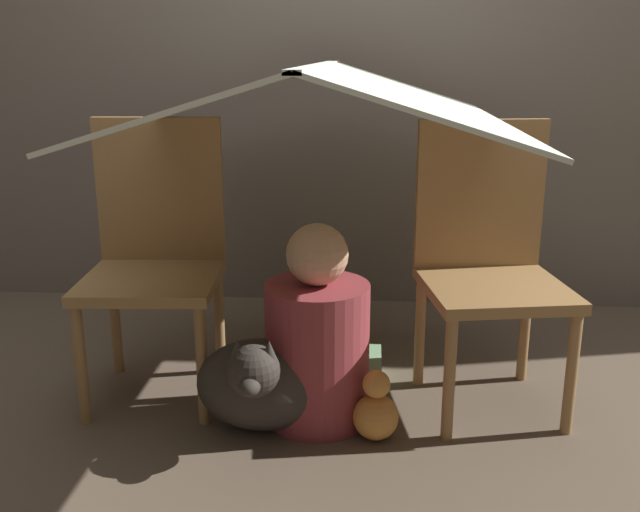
% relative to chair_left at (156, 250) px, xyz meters
% --- Properties ---
extents(ground_plane, '(8.80, 8.80, 0.00)m').
position_rel_chair_left_xyz_m(ground_plane, '(0.56, -0.29, -0.50)').
color(ground_plane, brown).
extents(wall_back, '(7.00, 0.05, 2.50)m').
position_rel_chair_left_xyz_m(wall_back, '(0.56, 0.96, 0.75)').
color(wall_back, '#6B6056').
rests_on(wall_back, ground_plane).
extents(chair_left, '(0.46, 0.46, 0.93)m').
position_rel_chair_left_xyz_m(chair_left, '(0.00, 0.00, 0.00)').
color(chair_left, olive).
rests_on(chair_left, ground_plane).
extents(chair_right, '(0.50, 0.50, 0.93)m').
position_rel_chair_left_xyz_m(chair_right, '(1.10, -0.00, 0.00)').
color(chair_right, olive).
rests_on(chair_right, ground_plane).
extents(sheet_canopy, '(1.12, 1.49, 0.18)m').
position_rel_chair_left_xyz_m(sheet_canopy, '(0.56, -0.09, 0.52)').
color(sheet_canopy, silver).
extents(person_front, '(0.33, 0.33, 0.64)m').
position_rel_chair_left_xyz_m(person_front, '(0.57, -0.20, -0.23)').
color(person_front, maroon).
rests_on(person_front, ground_plane).
extents(dog, '(0.41, 0.39, 0.36)m').
position_rel_chair_left_xyz_m(dog, '(0.40, -0.29, -0.33)').
color(dog, '#332D28').
rests_on(dog, ground_plane).
extents(floor_cushion, '(0.34, 0.27, 0.10)m').
position_rel_chair_left_xyz_m(floor_cushion, '(0.60, 0.04, -0.45)').
color(floor_cushion, '#7FB27F').
rests_on(floor_cushion, ground_plane).
extents(plush_toy, '(0.14, 0.14, 0.22)m').
position_rel_chair_left_xyz_m(plush_toy, '(0.75, -0.31, -0.41)').
color(plush_toy, '#D88C3F').
rests_on(plush_toy, ground_plane).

